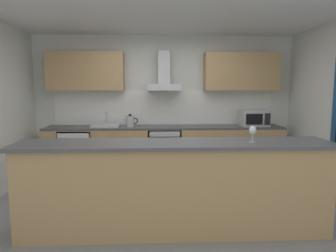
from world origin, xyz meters
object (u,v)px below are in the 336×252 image
oven (164,150)px  wine_glass (253,131)px  refrigerator (78,152)px  microwave (254,118)px  range_hood (164,78)px  sink (106,125)px  kettle (130,121)px

oven → wine_glass: bearing=-69.5°
refrigerator → microwave: microwave is taller
oven → microwave: (1.67, -0.03, 0.59)m
microwave → range_hood: range_hood is taller
microwave → wine_glass: size_ratio=2.81×
sink → refrigerator: bearing=-178.5°
refrigerator → sink: (0.52, 0.01, 0.50)m
oven → range_hood: (-0.00, 0.13, 1.33)m
sink → kettle: (0.45, -0.04, 0.08)m
sink → microwave: bearing=-0.8°
microwave → kettle: bearing=-179.9°
kettle → range_hood: range_hood is taller
oven → kettle: size_ratio=2.77×
range_hood → oven: bearing=-90.0°
wine_glass → range_hood: bearing=109.5°
oven → microwave: size_ratio=1.60×
range_hood → wine_glass: bearing=-70.5°
sink → range_hood: size_ratio=0.69×
refrigerator → microwave: bearing=-0.4°
sink → kettle: size_ratio=1.73×
oven → refrigerator: (-1.59, -0.00, -0.03)m
microwave → sink: bearing=179.2°
kettle → range_hood: (0.63, 0.16, 0.78)m
oven → sink: (-1.07, 0.01, 0.47)m
microwave → sink: microwave is taller
kettle → wine_glass: 2.76m
refrigerator → sink: sink is taller
oven → kettle: kettle is taller
refrigerator → kettle: 1.13m
sink → kettle: bearing=-5.7°
range_hood → wine_glass: range_hood is taller
refrigerator → kettle: kettle is taller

